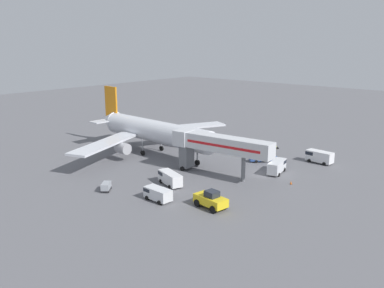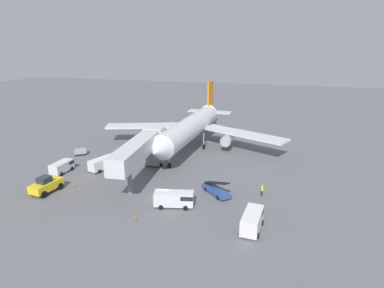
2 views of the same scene
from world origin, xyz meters
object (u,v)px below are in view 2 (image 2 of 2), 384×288
object	(u,v)px
jet_bridge	(141,149)
ground_crew_worker_foreground	(262,190)
service_van_rear_left	(252,220)
service_van_mid_center	(62,166)
pushback_tug	(46,185)
service_van_outer_right	(175,198)
safety_cone_bravo	(135,218)
baggage_cart_rear_right	(80,152)
airplane_at_gate	(192,127)
safety_cone_alpha	(74,184)
belt_loader_truck	(216,190)
service_van_far_right	(103,163)

from	to	relation	value
jet_bridge	ground_crew_worker_foreground	world-z (taller)	jet_bridge
service_van_rear_left	service_van_mid_center	size ratio (longest dim) A/B	1.16
pushback_tug	service_van_rear_left	distance (m)	32.21
service_van_outer_right	safety_cone_bravo	xyz separation A→B (m)	(-3.98, -5.00, -1.00)
baggage_cart_rear_right	ground_crew_worker_foreground	bearing A→B (deg)	-13.38
service_van_rear_left	service_van_mid_center	world-z (taller)	service_van_rear_left
airplane_at_gate	service_van_outer_right	world-z (taller)	airplane_at_gate
service_van_mid_center	safety_cone_alpha	distance (m)	7.43
service_van_mid_center	baggage_cart_rear_right	distance (m)	9.56
pushback_tug	belt_loader_truck	bearing A→B (deg)	14.95
airplane_at_gate	safety_cone_alpha	distance (m)	28.28
jet_bridge	safety_cone_alpha	xyz separation A→B (m)	(-9.71, -5.58, -5.32)
service_van_rear_left	airplane_at_gate	bearing A→B (deg)	119.18
pushback_tug	belt_loader_truck	size ratio (longest dim) A/B	0.99
service_van_outer_right	service_van_mid_center	xyz separation A→B (m)	(-23.94, 6.80, -0.16)
service_van_outer_right	service_van_rear_left	bearing A→B (deg)	-14.69
belt_loader_truck	service_van_outer_right	size ratio (longest dim) A/B	0.92
service_van_mid_center	ground_crew_worker_foreground	world-z (taller)	service_van_mid_center
pushback_tug	service_van_outer_right	size ratio (longest dim) A/B	0.91
ground_crew_worker_foreground	service_van_far_right	bearing A→B (deg)	173.43
baggage_cart_rear_right	safety_cone_alpha	size ratio (longest dim) A/B	4.23
jet_bridge	safety_cone_bravo	world-z (taller)	jet_bridge
pushback_tug	service_van_far_right	size ratio (longest dim) A/B	0.93
safety_cone_alpha	service_van_outer_right	bearing A→B (deg)	-6.58
service_van_far_right	safety_cone_bravo	size ratio (longest dim) A/B	9.58
airplane_at_gate	safety_cone_bravo	bearing A→B (deg)	-87.43
service_van_far_right	safety_cone_alpha	size ratio (longest dim) A/B	9.35
belt_loader_truck	service_van_mid_center	xyz separation A→B (m)	(-28.71, 1.09, 0.39)
service_van_mid_center	safety_cone_bravo	size ratio (longest dim) A/B	7.64
service_van_mid_center	baggage_cart_rear_right	xyz separation A→B (m)	(-2.53, 9.21, -0.38)
jet_bridge	safety_cone_alpha	world-z (taller)	jet_bridge
belt_loader_truck	ground_crew_worker_foreground	xyz separation A→B (m)	(6.86, 1.24, 0.24)
belt_loader_truck	service_van_mid_center	world-z (taller)	belt_loader_truck
jet_bridge	belt_loader_truck	world-z (taller)	jet_bridge
jet_bridge	service_van_outer_right	size ratio (longest dim) A/B	3.33
service_van_rear_left	service_van_mid_center	distance (m)	36.51
service_van_mid_center	safety_cone_bravo	distance (m)	23.21
baggage_cart_rear_right	safety_cone_alpha	world-z (taller)	baggage_cart_rear_right
jet_bridge	service_van_rear_left	distance (m)	22.86
safety_cone_alpha	safety_cone_bravo	xyz separation A→B (m)	(14.27, -7.10, -0.01)
jet_bridge	pushback_tug	size ratio (longest dim) A/B	3.65
ground_crew_worker_foreground	jet_bridge	bearing A→B (deg)	177.91
service_van_rear_left	safety_cone_bravo	distance (m)	15.39
service_van_rear_left	baggage_cart_rear_right	xyz separation A→B (m)	(-37.72, 18.96, -0.59)
jet_bridge	service_van_rear_left	size ratio (longest dim) A/B	3.66
service_van_far_right	service_van_outer_right	size ratio (longest dim) A/B	0.98
pushback_tug	safety_cone_alpha	size ratio (longest dim) A/B	8.72
service_van_mid_center	ground_crew_worker_foreground	size ratio (longest dim) A/B	2.47
service_van_outer_right	service_van_mid_center	distance (m)	24.89
jet_bridge	safety_cone_bravo	bearing A→B (deg)	-70.20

